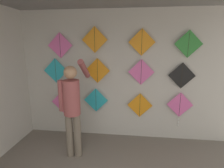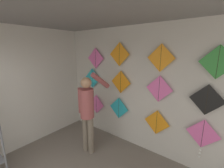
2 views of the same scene
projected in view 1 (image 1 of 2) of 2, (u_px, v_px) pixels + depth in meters
name	position (u px, v px, depth m)	size (l,w,h in m)	color
back_panel	(118.00, 76.00, 3.84)	(5.04, 0.06, 2.80)	beige
shopkeeper	(72.00, 104.00, 3.15)	(0.47, 0.66, 1.84)	#726656
kite_0	(63.00, 102.00, 4.04)	(0.55, 0.01, 0.55)	pink
kite_1	(96.00, 100.00, 3.93)	(0.55, 0.01, 0.55)	#28B2C6
kite_2	(140.00, 105.00, 3.83)	(0.55, 0.01, 0.55)	orange
kite_3	(180.00, 107.00, 3.73)	(0.55, 0.04, 0.75)	pink
kite_4	(56.00, 71.00, 3.89)	(0.55, 0.01, 0.55)	#28B2C6
kite_5	(97.00, 71.00, 3.77)	(0.55, 0.01, 0.55)	orange
kite_6	(141.00, 72.00, 3.67)	(0.55, 0.01, 0.55)	pink
kite_7	(182.00, 76.00, 3.59)	(0.55, 0.01, 0.55)	black
kite_8	(60.00, 45.00, 3.75)	(0.55, 0.01, 0.55)	pink
kite_9	(95.00, 40.00, 3.64)	(0.55, 0.01, 0.55)	orange
kite_10	(142.00, 42.00, 3.53)	(0.55, 0.01, 0.55)	orange
kite_11	(189.00, 44.00, 3.44)	(0.55, 0.01, 0.55)	#338C38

